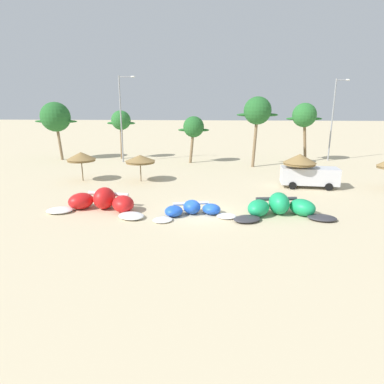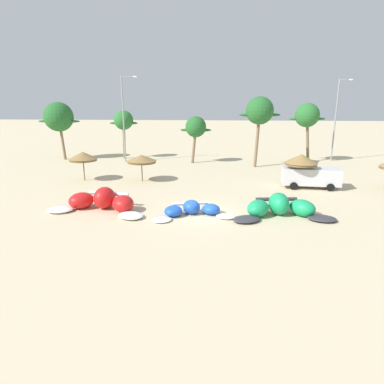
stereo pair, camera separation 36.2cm
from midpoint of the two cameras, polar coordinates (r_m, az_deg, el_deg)
name	(u,v)px [view 2 (the right image)]	position (r m, az deg, el deg)	size (l,w,h in m)	color
ground_plane	(203,213)	(23.44, 2.28, -3.67)	(260.00, 260.00, 0.00)	beige
kite_far_left	(102,202)	(24.83, -14.78, -1.63)	(7.59, 4.07, 1.59)	white
kite_left	(192,210)	(22.97, 0.48, -3.07)	(5.82, 3.45, 0.98)	white
kite_left_of_center	(280,208)	(23.56, 15.31, -2.63)	(7.20, 3.74, 1.52)	#333338
beach_umbrella_near_van	(83,156)	(34.59, -17.93, 5.84)	(2.80, 2.80, 2.88)	brown
beach_umbrella_middle	(141,159)	(32.96, -8.34, 5.65)	(2.93, 2.93, 2.63)	brown
beach_umbrella_near_palms	(301,160)	(31.44, 18.54, 5.28)	(2.93, 2.93, 3.11)	brown
parked_van	(309,176)	(32.12, 19.79, 2.60)	(5.17, 2.51, 1.84)	silver
palm_leftmost	(59,117)	(48.73, -21.69, 11.84)	(5.82, 3.88, 7.67)	#7F6647
palm_left	(124,121)	(47.15, -11.43, 11.85)	(3.92, 2.61, 6.56)	brown
palm_left_of_gap	(196,127)	(42.73, 0.89, 11.00)	(3.95, 2.64, 5.92)	#7F6647
palm_center_left	(260,111)	(40.56, 11.78, 13.37)	(4.83, 3.22, 8.27)	#7F6647
palm_center_right	(307,116)	(45.85, 19.36, 12.22)	(4.58, 3.05, 7.54)	brown
lamppost_west	(124,115)	(44.24, -11.27, 12.77)	(2.12, 0.24, 10.79)	gray
lamppost_west_center	(337,117)	(47.97, 23.75, 11.74)	(1.78, 0.24, 10.49)	gray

